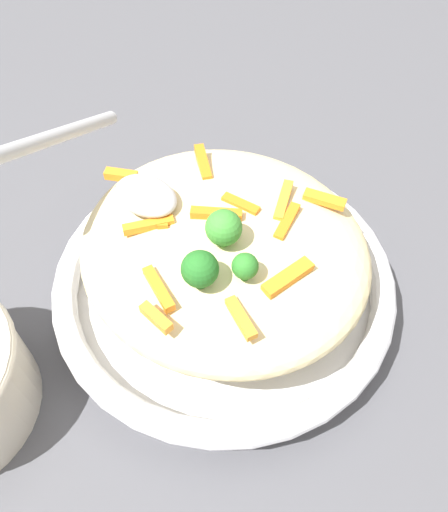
# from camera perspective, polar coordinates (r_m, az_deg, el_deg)

# --- Properties ---
(ground_plane) EXTENTS (2.40, 2.40, 0.00)m
(ground_plane) POSITION_cam_1_polar(r_m,az_deg,el_deg) (0.48, 0.00, -4.99)
(ground_plane) COLOR #4C4C51
(serving_bowl) EXTENTS (0.31, 0.31, 0.05)m
(serving_bowl) POSITION_cam_1_polar(r_m,az_deg,el_deg) (0.46, 0.00, -3.19)
(serving_bowl) COLOR silver
(serving_bowl) RESTS_ON ground_plane
(pasta_mound) EXTENTS (0.25, 0.23, 0.07)m
(pasta_mound) POSITION_cam_1_polar(r_m,az_deg,el_deg) (0.41, 0.00, 0.98)
(pasta_mound) COLOR beige
(pasta_mound) RESTS_ON serving_bowl
(carrot_piece_0) EXTENTS (0.04, 0.04, 0.01)m
(carrot_piece_0) POSITION_cam_1_polar(r_m,az_deg,el_deg) (0.44, -2.42, 10.60)
(carrot_piece_0) COLOR orange
(carrot_piece_0) RESTS_ON pasta_mound
(carrot_piece_1) EXTENTS (0.03, 0.01, 0.01)m
(carrot_piece_1) POSITION_cam_1_polar(r_m,az_deg,el_deg) (0.40, 1.97, 5.91)
(carrot_piece_1) COLOR orange
(carrot_piece_1) RESTS_ON pasta_mound
(carrot_piece_2) EXTENTS (0.02, 0.04, 0.01)m
(carrot_piece_2) POSITION_cam_1_polar(r_m,az_deg,el_deg) (0.36, 7.35, -2.42)
(carrot_piece_2) COLOR orange
(carrot_piece_2) RESTS_ON pasta_mound
(carrot_piece_3) EXTENTS (0.02, 0.04, 0.01)m
(carrot_piece_3) POSITION_cam_1_polar(r_m,az_deg,el_deg) (0.41, 6.83, 6.37)
(carrot_piece_3) COLOR orange
(carrot_piece_3) RESTS_ON pasta_mound
(carrot_piece_4) EXTENTS (0.04, 0.03, 0.01)m
(carrot_piece_4) POSITION_cam_1_polar(r_m,az_deg,el_deg) (0.39, -1.01, 4.74)
(carrot_piece_4) COLOR orange
(carrot_piece_4) RESTS_ON pasta_mound
(carrot_piece_5) EXTENTS (0.03, 0.04, 0.01)m
(carrot_piece_5) POSITION_cam_1_polar(r_m,az_deg,el_deg) (0.39, -8.65, 3.51)
(carrot_piece_5) COLOR orange
(carrot_piece_5) RESTS_ON pasta_mound
(carrot_piece_6) EXTENTS (0.03, 0.01, 0.01)m
(carrot_piece_6) POSITION_cam_1_polar(r_m,az_deg,el_deg) (0.34, -7.81, -7.01)
(carrot_piece_6) COLOR orange
(carrot_piece_6) RESTS_ON pasta_mound
(carrot_piece_7) EXTENTS (0.03, 0.02, 0.01)m
(carrot_piece_7) POSITION_cam_1_polar(r_m,az_deg,el_deg) (0.44, -11.72, 9.08)
(carrot_piece_7) COLOR orange
(carrot_piece_7) RESTS_ON pasta_mound
(carrot_piece_8) EXTENTS (0.03, 0.02, 0.01)m
(carrot_piece_8) POSITION_cam_1_polar(r_m,az_deg,el_deg) (0.34, 1.94, -7.12)
(carrot_piece_8) COLOR orange
(carrot_piece_8) RESTS_ON pasta_mound
(carrot_piece_9) EXTENTS (0.02, 0.04, 0.01)m
(carrot_piece_9) POSITION_cam_1_polar(r_m,az_deg,el_deg) (0.39, 7.24, 3.91)
(carrot_piece_9) COLOR orange
(carrot_piece_9) RESTS_ON pasta_mound
(carrot_piece_10) EXTENTS (0.04, 0.02, 0.01)m
(carrot_piece_10) POSITION_cam_1_polar(r_m,az_deg,el_deg) (0.36, -7.97, -3.41)
(carrot_piece_10) COLOR orange
(carrot_piece_10) RESTS_ON pasta_mound
(carrot_piece_11) EXTENTS (0.03, 0.04, 0.01)m
(carrot_piece_11) POSITION_cam_1_polar(r_m,az_deg,el_deg) (0.40, -6.87, 5.52)
(carrot_piece_11) COLOR orange
(carrot_piece_11) RESTS_ON pasta_mound
(carrot_piece_12) EXTENTS (0.04, 0.02, 0.01)m
(carrot_piece_12) POSITION_cam_1_polar(r_m,az_deg,el_deg) (0.42, 11.47, 6.39)
(carrot_piece_12) COLOR orange
(carrot_piece_12) RESTS_ON pasta_mound
(broccoli_floret_0) EXTENTS (0.03, 0.03, 0.03)m
(broccoli_floret_0) POSITION_cam_1_polar(r_m,az_deg,el_deg) (0.36, -0.04, 3.22)
(broccoli_floret_0) COLOR #377928
(broccoli_floret_0) RESTS_ON pasta_mound
(broccoli_floret_1) EXTENTS (0.03, 0.03, 0.03)m
(broccoli_floret_1) POSITION_cam_1_polar(r_m,az_deg,el_deg) (0.34, -2.78, -1.55)
(broccoli_floret_1) COLOR #205B1C
(broccoli_floret_1) RESTS_ON pasta_mound
(broccoli_floret_2) EXTENTS (0.02, 0.02, 0.02)m
(broccoli_floret_2) POSITION_cam_1_polar(r_m,az_deg,el_deg) (0.35, 2.43, -1.22)
(broccoli_floret_2) COLOR #296820
(broccoli_floret_2) RESTS_ON pasta_mound
(serving_spoon) EXTENTS (0.13, 0.16, 0.08)m
(serving_spoon) POSITION_cam_1_polar(r_m,az_deg,el_deg) (0.41, -12.78, 9.19)
(serving_spoon) COLOR #B7B7BC
(serving_spoon) RESTS_ON pasta_mound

